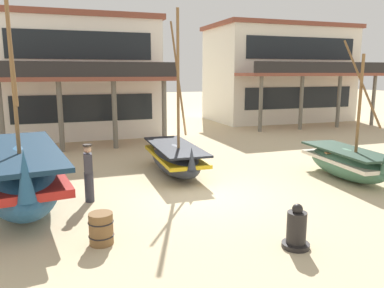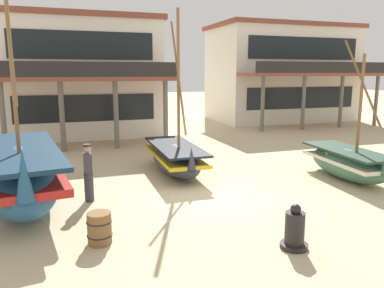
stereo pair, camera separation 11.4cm
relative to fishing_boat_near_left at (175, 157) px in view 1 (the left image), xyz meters
The scene contains 9 objects.
ground_plane 2.81m from the fishing_boat_near_left, 88.62° to the right, with size 120.00×120.00×0.00m, color #CCB78E.
fishing_boat_near_left is the anchor object (origin of this frame).
fishing_boat_centre_large 5.42m from the fishing_boat_near_left, 159.19° to the right, with size 2.79×6.20×7.55m.
fishing_boat_far_right 6.10m from the fishing_boat_near_left, 25.96° to the right, with size 1.65×3.83×4.78m.
fisherman_by_hull 3.95m from the fishing_boat_near_left, 145.26° to the right, with size 0.26×0.36×1.68m.
capstan_winch 6.76m from the fishing_boat_near_left, 84.32° to the right, with size 0.59×0.59×0.98m.
wooden_barrel 6.10m from the fishing_boat_near_left, 121.89° to the right, with size 0.56×0.56×0.70m.
harbor_building_main 11.74m from the fishing_boat_near_left, 103.45° to the left, with size 9.10×9.48×6.86m.
harbor_building_annex 18.34m from the fishing_boat_near_left, 46.49° to the left, with size 10.85×8.86×7.22m.
Camera 1 is at (-3.97, -10.36, 3.67)m, focal length 35.42 mm.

